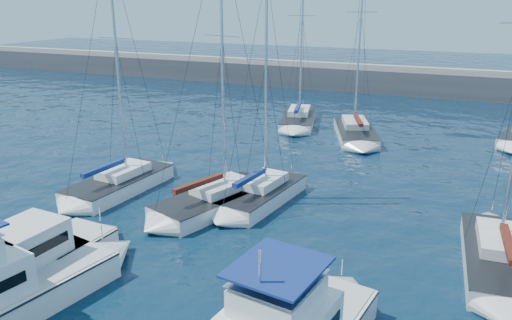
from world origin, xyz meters
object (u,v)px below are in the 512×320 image
at_px(sailboat_mid_a, 120,183).
at_px(sailboat_mid_c, 260,194).
at_px(sailboat_back_b, 355,131).
at_px(sailboat_back_a, 299,119).
at_px(sailboat_mid_b, 216,199).
at_px(sailboat_mid_d, 500,257).
at_px(motor_yacht_port_outer, 39,259).

relative_size(sailboat_mid_a, sailboat_mid_c, 1.13).
bearing_deg(sailboat_mid_a, sailboat_back_b, 64.67).
distance_m(sailboat_mid_a, sailboat_back_a, 22.43).
distance_m(sailboat_mid_b, sailboat_mid_d, 15.45).
relative_size(motor_yacht_port_outer, sailboat_mid_a, 0.43).
xyz_separation_m(sailboat_mid_a, sailboat_mid_c, (9.16, 1.85, -0.01)).
bearing_deg(sailboat_mid_a, motor_yacht_port_outer, -65.90).
relative_size(sailboat_mid_c, sailboat_back_a, 0.82).
relative_size(sailboat_mid_a, sailboat_mid_b, 0.96).
bearing_deg(sailboat_mid_d, sailboat_back_a, 123.78).
distance_m(sailboat_back_a, sailboat_back_b, 6.85).
bearing_deg(sailboat_mid_d, sailboat_mid_c, 163.93).
height_order(sailboat_mid_a, sailboat_back_b, sailboat_back_b).
xyz_separation_m(sailboat_mid_c, sailboat_mid_d, (13.35, -2.98, 0.03)).
xyz_separation_m(sailboat_mid_a, sailboat_mid_d, (22.51, -1.14, 0.02)).
height_order(motor_yacht_port_outer, sailboat_mid_c, sailboat_mid_c).
bearing_deg(sailboat_mid_b, motor_yacht_port_outer, -90.90).
bearing_deg(sailboat_back_a, sailboat_mid_b, -97.61).
relative_size(sailboat_mid_a, sailboat_mid_d, 0.88).
bearing_deg(sailboat_mid_b, sailboat_back_b, 96.64).
relative_size(motor_yacht_port_outer, sailboat_back_b, 0.38).
distance_m(sailboat_mid_d, sailboat_back_a, 28.88).
distance_m(sailboat_mid_a, sailboat_mid_c, 9.34).
distance_m(sailboat_mid_c, sailboat_mid_d, 13.68).
bearing_deg(sailboat_mid_a, sailboat_mid_b, 5.07).
relative_size(sailboat_mid_a, sailboat_back_b, 0.89).
bearing_deg(sailboat_back_b, sailboat_back_a, 137.22).
xyz_separation_m(sailboat_mid_b, sailboat_back_b, (4.21, 19.13, 0.00)).
xyz_separation_m(sailboat_mid_d, sailboat_back_b, (-11.20, 20.24, -0.01)).
distance_m(motor_yacht_port_outer, sailboat_mid_a, 10.68).
bearing_deg(sailboat_mid_b, sailboat_back_a, 114.45).
relative_size(sailboat_mid_b, sailboat_mid_c, 1.17).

